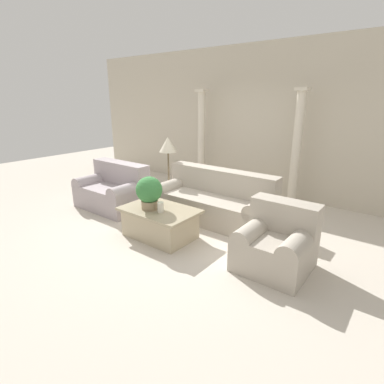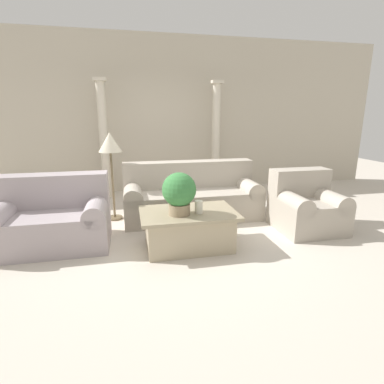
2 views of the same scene
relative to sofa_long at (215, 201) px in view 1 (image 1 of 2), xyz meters
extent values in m
plane|color=beige|center=(-0.26, -0.68, -0.35)|extent=(16.00, 16.00, 0.00)
cube|color=beige|center=(-0.26, 1.97, 1.25)|extent=(10.00, 0.06, 3.20)
cube|color=#ADA393|center=(0.00, -0.06, -0.12)|extent=(2.13, 0.85, 0.45)
cube|color=#ADA393|center=(0.00, 0.21, 0.32)|extent=(2.13, 0.30, 0.43)
cylinder|color=#ADA393|center=(-0.93, -0.06, 0.11)|extent=(0.28, 0.85, 0.28)
cylinder|color=#ADA393|center=(0.93, -0.06, 0.11)|extent=(0.28, 0.85, 0.28)
cube|color=#A6999D|center=(-1.94, -0.76, -0.12)|extent=(1.37, 0.85, 0.45)
cube|color=#A6999D|center=(-1.94, -0.49, 0.32)|extent=(1.37, 0.30, 0.43)
cylinder|color=#A6999D|center=(-2.48, -0.76, 0.11)|extent=(0.28, 0.85, 0.28)
cylinder|color=#A6999D|center=(-1.39, -0.76, 0.11)|extent=(0.28, 0.85, 0.28)
cube|color=tan|center=(-0.28, -1.12, -0.14)|extent=(1.03, 0.68, 0.42)
cube|color=tan|center=(-0.28, -1.12, 0.09)|extent=(1.17, 0.77, 0.04)
cylinder|color=#937F60|center=(-0.40, -1.20, 0.18)|extent=(0.26, 0.26, 0.13)
sphere|color=#387A3D|center=(-0.40, -1.20, 0.42)|extent=(0.40, 0.40, 0.40)
cylinder|color=silver|center=(-0.17, -1.21, 0.19)|extent=(0.09, 0.09, 0.16)
cylinder|color=brown|center=(-1.22, 0.15, -0.33)|extent=(0.24, 0.24, 0.03)
cylinder|color=brown|center=(-1.22, 0.15, 0.20)|extent=(0.04, 0.04, 1.04)
cone|color=beige|center=(-1.22, 0.15, 0.87)|extent=(0.35, 0.35, 0.29)
cylinder|color=beige|center=(-1.40, 1.52, 0.76)|extent=(0.17, 0.17, 2.22)
cube|color=beige|center=(-1.40, 1.52, 1.90)|extent=(0.23, 0.23, 0.06)
cylinder|color=beige|center=(0.85, 1.52, 0.76)|extent=(0.17, 0.17, 2.22)
cube|color=beige|center=(0.85, 1.52, 1.90)|extent=(0.23, 0.23, 0.06)
cube|color=#ADA393|center=(1.51, -0.92, -0.13)|extent=(0.86, 0.83, 0.44)
cube|color=#ADA393|center=(1.51, -0.65, 0.29)|extent=(0.86, 0.29, 0.40)
cylinder|color=#ADA393|center=(1.22, -0.92, 0.08)|extent=(0.28, 0.83, 0.28)
cylinder|color=#ADA393|center=(1.80, -0.92, 0.08)|extent=(0.28, 0.83, 0.28)
camera|label=1|loc=(2.75, -4.23, 1.75)|focal=28.00mm
camera|label=2|loc=(-0.97, -4.55, 1.27)|focal=28.00mm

